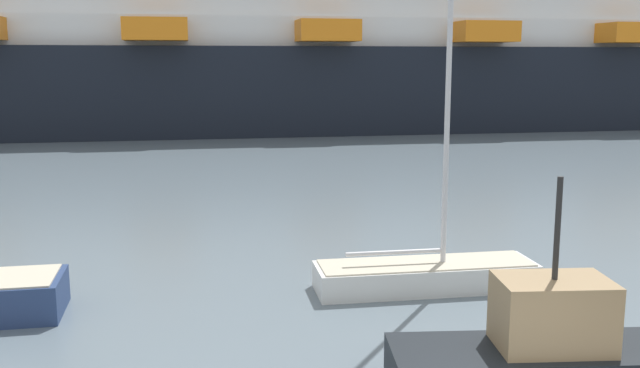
% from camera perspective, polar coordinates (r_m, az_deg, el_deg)
% --- Properties ---
extents(sailboat_0, '(5.98, 2.18, 11.73)m').
position_cam_1_polar(sailboat_0, '(19.18, 8.49, -6.76)').
color(sailboat_0, white).
rests_on(sailboat_0, ground_plane).
extents(fishing_boat_0, '(5.61, 2.82, 3.99)m').
position_cam_1_polar(fishing_boat_0, '(14.04, 17.24, -12.63)').
color(fishing_boat_0, black).
rests_on(fishing_boat_0, ground_plane).
extents(cruise_ship, '(129.06, 27.97, 24.97)m').
position_cam_1_polar(cruise_ship, '(64.66, -1.25, 11.73)').
color(cruise_ship, black).
rests_on(cruise_ship, ground_plane).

